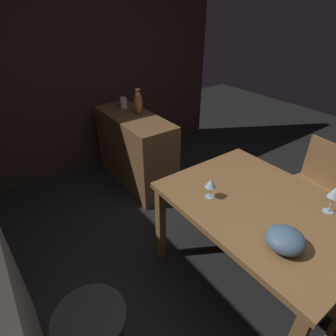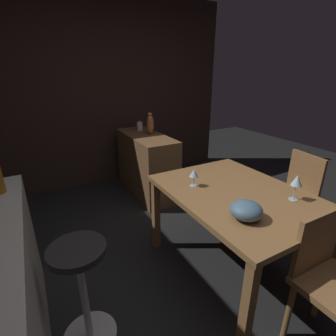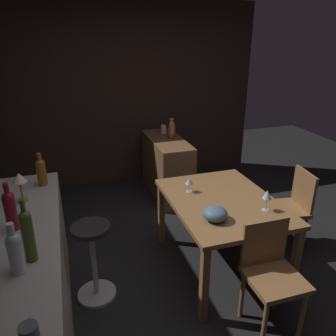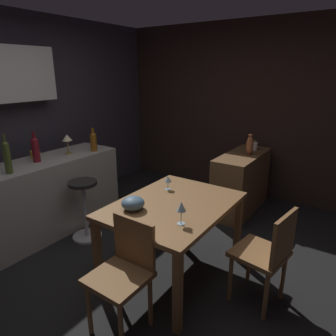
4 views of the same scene
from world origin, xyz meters
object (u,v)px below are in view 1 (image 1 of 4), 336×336
(dining_table, at_px, (260,213))
(fruit_bowl, at_px, (285,240))
(vase_copper, at_px, (138,102))
(pillar_candle_tall, at_px, (124,103))
(chair_by_doorway, at_px, (311,185))
(wine_glass_left, at_px, (211,184))
(wine_glass_right, at_px, (335,193))
(sideboard_cabinet, at_px, (136,150))

(dining_table, distance_m, fruit_bowl, 0.40)
(vase_copper, bearing_deg, pillar_candle_tall, 5.35)
(dining_table, relative_size, chair_by_doorway, 1.44)
(wine_glass_left, relative_size, wine_glass_right, 0.75)
(pillar_candle_tall, bearing_deg, vase_copper, -174.65)
(sideboard_cabinet, bearing_deg, vase_copper, -82.19)
(dining_table, height_order, vase_copper, vase_copper)
(wine_glass_right, xyz_separation_m, pillar_candle_tall, (2.29, 0.21, -0.01))
(fruit_bowl, relative_size, vase_copper, 0.73)
(chair_by_doorway, xyz_separation_m, fruit_bowl, (-0.39, 1.07, 0.31))
(dining_table, relative_size, vase_copper, 4.53)
(dining_table, bearing_deg, chair_by_doorway, -83.92)
(wine_glass_left, bearing_deg, dining_table, -137.08)
(chair_by_doorway, relative_size, fruit_bowl, 4.30)
(sideboard_cabinet, distance_m, fruit_bowl, 2.05)
(chair_by_doorway, height_order, fruit_bowl, chair_by_doorway)
(wine_glass_left, height_order, pillar_candle_tall, pillar_candle_tall)
(sideboard_cabinet, height_order, fruit_bowl, fruit_bowl)
(chair_by_doorway, height_order, wine_glass_left, wine_glass_left)
(vase_copper, bearing_deg, dining_table, 177.32)
(wine_glass_right, bearing_deg, fruit_bowl, 91.55)
(sideboard_cabinet, height_order, vase_copper, vase_copper)
(pillar_candle_tall, bearing_deg, wine_glass_left, 170.72)
(sideboard_cabinet, xyz_separation_m, chair_by_doorway, (-1.61, -0.84, 0.08))
(sideboard_cabinet, bearing_deg, dining_table, 179.81)
(dining_table, xyz_separation_m, vase_copper, (1.71, -0.08, 0.30))
(dining_table, height_order, pillar_candle_tall, pillar_candle_tall)
(dining_table, distance_m, chair_by_doorway, 0.87)
(sideboard_cabinet, bearing_deg, pillar_candle_tall, -8.96)
(wine_glass_left, xyz_separation_m, wine_glass_right, (-0.54, -0.50, 0.04))
(wine_glass_right, bearing_deg, chair_by_doorway, -57.11)
(dining_table, distance_m, vase_copper, 1.74)
(chair_by_doorway, xyz_separation_m, wine_glass_left, (0.16, 1.08, 0.36))
(sideboard_cabinet, distance_m, wine_glass_right, 2.06)
(dining_table, height_order, wine_glass_right, wine_glass_right)
(wine_glass_right, bearing_deg, wine_glass_left, 42.55)
(fruit_bowl, height_order, vase_copper, vase_copper)
(dining_table, distance_m, pillar_candle_tall, 2.01)
(chair_by_doorway, height_order, vase_copper, vase_copper)
(chair_by_doorway, relative_size, wine_glass_right, 4.56)
(chair_by_doorway, xyz_separation_m, pillar_candle_tall, (1.91, 0.80, 0.39))
(sideboard_cabinet, height_order, wine_glass_left, wine_glass_left)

